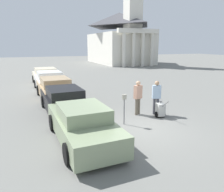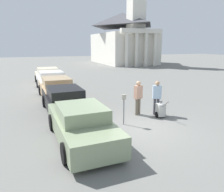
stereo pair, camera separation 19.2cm
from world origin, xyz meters
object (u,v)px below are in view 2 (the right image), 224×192
parked_car_black (65,101)px  person_worker (138,96)px  parking_meter (124,104)px  person_supervisor (157,96)px  church (124,34)px  parked_car_tan (57,89)px  parked_car_white (51,81)px  equipment_cart (161,110)px  parked_car_sage (81,124)px  parked_car_cream (48,76)px

parked_car_black → person_worker: (3.42, -1.69, 0.36)m
parking_meter → person_worker: size_ratio=0.79×
person_supervisor → church: 31.97m
parked_car_tan → parking_meter: size_ratio=3.83×
parked_car_white → parking_meter: size_ratio=3.56×
parked_car_black → person_worker: size_ratio=2.92×
person_supervisor → church: church is taller
equipment_cart → parked_car_white: bearing=124.3°
parked_car_white → person_supervisor: person_supervisor is taller
person_supervisor → church: (11.36, 29.56, 4.40)m
parked_car_black → person_supervisor: person_supervisor is taller
parked_car_sage → person_worker: size_ratio=2.70×
parked_car_tan → equipment_cart: parked_car_tan is taller
parked_car_cream → church: size_ratio=0.21×
parked_car_tan → parked_car_cream: bearing=88.6°
parked_car_white → church: (15.68, 21.24, 4.69)m
parked_car_black → equipment_cart: 4.93m
parked_car_white → equipment_cart: (4.27, -8.80, -0.31)m
parked_car_black → parked_car_cream: size_ratio=1.07×
parked_car_tan → parked_car_white: bearing=88.6°
parked_car_cream → parked_car_tan: bearing=-91.4°
parked_car_tan → equipment_cart: 7.15m
person_supervisor → equipment_cart: bearing=105.7°
parking_meter → person_supervisor: (2.16, 0.74, 0.03)m
parked_car_sage → person_worker: bearing=28.7°
parking_meter → parked_car_white: bearing=103.4°
church → parked_car_tan: bearing=-122.8°
parked_car_sage → parked_car_cream: (0.00, 12.91, 0.03)m
person_worker → equipment_cart: 1.31m
parked_car_sage → person_worker: person_worker is taller
parked_car_white → parking_meter: (2.16, -9.06, 0.27)m
parking_meter → person_worker: bearing=39.6°
parked_car_tan → parked_car_white: 3.06m
parked_car_sage → parking_meter: 2.38m
parked_car_white → parking_meter: parked_car_white is taller
parked_car_tan → parking_meter: bearing=-71.6°
church → person_supervisor: bearing=-111.0°
parked_car_white → parking_meter: 9.31m
parked_car_white → church: size_ratio=0.22×
parked_car_sage → equipment_cart: 4.44m
parked_car_cream → parked_car_sage: bearing=-91.4°
parked_car_cream → church: 24.58m
parked_car_tan → person_worker: person_worker is taller
person_worker → parked_car_black: bearing=-44.4°
parked_car_sage → parked_car_white: parked_car_white is taller
parked_car_white → church: 26.81m
parked_car_tan → person_worker: (3.42, -4.96, 0.33)m
parked_car_black → parked_car_white: bearing=88.6°
parked_car_sage → parked_car_black: bearing=88.6°
parked_car_black → parked_car_sage: bearing=-91.4°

